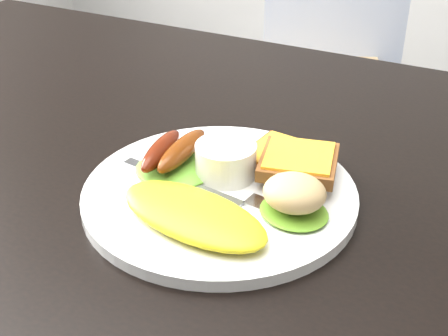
{
  "coord_description": "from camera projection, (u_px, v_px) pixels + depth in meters",
  "views": [
    {
      "loc": [
        0.35,
        -0.53,
        1.11
      ],
      "look_at": [
        0.11,
        -0.05,
        0.78
      ],
      "focal_mm": 50.0,
      "sensor_mm": 36.0,
      "label": 1
    }
  ],
  "objects": [
    {
      "name": "lettuce_right",
      "position": [
        294.0,
        212.0,
        0.59
      ],
      "size": [
        0.09,
        0.08,
        0.01
      ],
      "primitive_type": "ellipsoid",
      "rotation": [
        0.0,
        0.0,
        -0.35
      ],
      "color": "#548218",
      "rests_on": "plate"
    },
    {
      "name": "toast_a",
      "position": [
        283.0,
        159.0,
        0.67
      ],
      "size": [
        0.09,
        0.09,
        0.01
      ],
      "primitive_type": "cube",
      "rotation": [
        0.0,
        0.0,
        -0.14
      ],
      "color": "brown",
      "rests_on": "plate"
    },
    {
      "name": "sausage_a",
      "position": [
        161.0,
        150.0,
        0.66
      ],
      "size": [
        0.03,
        0.09,
        0.02
      ],
      "primitive_type": "ellipsoid",
      "rotation": [
        0.0,
        0.0,
        0.13
      ],
      "color": "#5D130E",
      "rests_on": "lettuce_left"
    },
    {
      "name": "dining_chair",
      "position": [
        310.0,
        83.0,
        1.64
      ],
      "size": [
        0.51,
        0.51,
        0.05
      ],
      "primitive_type": "cube",
      "rotation": [
        0.0,
        0.0,
        0.4
      ],
      "color": "tan",
      "rests_on": "ground"
    },
    {
      "name": "sausage_b",
      "position": [
        182.0,
        150.0,
        0.66
      ],
      "size": [
        0.02,
        0.1,
        0.02
      ],
      "primitive_type": "ellipsoid",
      "rotation": [
        0.0,
        0.0,
        0.01
      ],
      "color": "#6D3008",
      "rests_on": "lettuce_left"
    },
    {
      "name": "lettuce_left",
      "position": [
        177.0,
        168.0,
        0.66
      ],
      "size": [
        0.11,
        0.11,
        0.01
      ],
      "primitive_type": "ellipsoid",
      "rotation": [
        0.0,
        0.0,
        0.41
      ],
      "color": "#59961F",
      "rests_on": "plate"
    },
    {
      "name": "potato_salad",
      "position": [
        295.0,
        193.0,
        0.58
      ],
      "size": [
        0.06,
        0.06,
        0.03
      ],
      "primitive_type": "ellipsoid",
      "rotation": [
        0.0,
        0.0,
        0.03
      ],
      "color": "#C7B08A",
      "rests_on": "lettuce_right"
    },
    {
      "name": "omelette",
      "position": [
        193.0,
        214.0,
        0.58
      ],
      "size": [
        0.17,
        0.1,
        0.02
      ],
      "primitive_type": "ellipsoid",
      "rotation": [
        0.0,
        0.0,
        -0.19
      ],
      "color": "yellow",
      "rests_on": "plate"
    },
    {
      "name": "plate",
      "position": [
        220.0,
        194.0,
        0.63
      ],
      "size": [
        0.28,
        0.28,
        0.01
      ],
      "primitive_type": "cylinder",
      "color": "white",
      "rests_on": "dining_table"
    },
    {
      "name": "fork",
      "position": [
        181.0,
        182.0,
        0.64
      ],
      "size": [
        0.15,
        0.03,
        0.0
      ],
      "primitive_type": "cube",
      "rotation": [
        0.0,
        0.0,
        -0.15
      ],
      "color": "#ADAFB7",
      "rests_on": "plate"
    },
    {
      "name": "ramekin",
      "position": [
        226.0,
        161.0,
        0.64
      ],
      "size": [
        0.08,
        0.08,
        0.04
      ],
      "primitive_type": "cylinder",
      "rotation": [
        0.0,
        0.0,
        -0.22
      ],
      "color": "white",
      "rests_on": "plate"
    },
    {
      "name": "dining_table",
      "position": [
        158.0,
        166.0,
        0.73
      ],
      "size": [
        1.2,
        0.8,
        0.04
      ],
      "primitive_type": "cube",
      "color": "black",
      "rests_on": "ground"
    },
    {
      "name": "toast_b",
      "position": [
        299.0,
        162.0,
        0.64
      ],
      "size": [
        0.09,
        0.09,
        0.01
      ],
      "primitive_type": "cube",
      "rotation": [
        0.0,
        0.0,
        0.22
      ],
      "color": "brown",
      "rests_on": "toast_a"
    }
  ]
}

